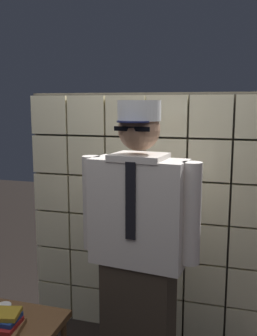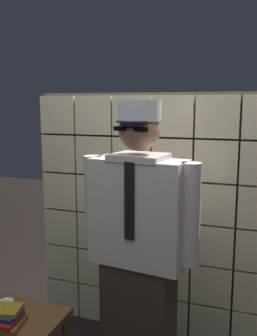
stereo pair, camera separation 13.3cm
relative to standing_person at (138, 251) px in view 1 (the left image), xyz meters
name	(u,v)px [view 1 (the left image)]	position (x,y,z in m)	size (l,w,h in m)	color
glass_block_wall	(146,217)	(-0.12, 0.69, -0.02)	(1.85, 0.10, 1.85)	beige
standing_person	(138,251)	(0.00, 0.00, 0.00)	(0.71, 0.33, 1.77)	#382D23
coffee_mug	(5,312)	(-0.72, -0.26, -0.35)	(0.13, 0.08, 0.09)	silver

